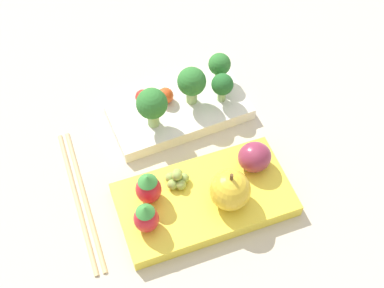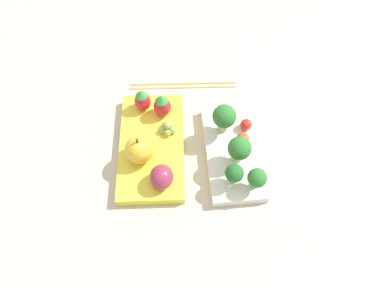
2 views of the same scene
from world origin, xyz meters
name	(u,v)px [view 1 (image 1 of 2)]	position (x,y,z in m)	size (l,w,h in m)	color
ground_plane	(192,154)	(0.00, 0.00, 0.00)	(4.00, 4.00, 0.00)	#BCB29E
bento_box_savoury	(181,111)	(0.00, 0.07, 0.01)	(0.20, 0.12, 0.02)	silver
bento_box_fruit	(204,199)	(-0.01, -0.08, 0.01)	(0.22, 0.13, 0.02)	yellow
broccoli_floret_0	(192,83)	(0.02, 0.07, 0.06)	(0.04, 0.04, 0.06)	#93B770
broccoli_floret_1	(152,105)	(-0.04, 0.05, 0.06)	(0.04, 0.04, 0.06)	#93B770
broccoli_floret_2	(222,85)	(0.06, 0.06, 0.05)	(0.03, 0.03, 0.05)	#93B770
broccoli_floret_3	(220,65)	(0.07, 0.10, 0.05)	(0.03, 0.03, 0.05)	#93B770
cherry_tomato_0	(143,97)	(-0.05, 0.09, 0.03)	(0.02, 0.02, 0.02)	red
cherry_tomato_1	(165,96)	(-0.02, 0.08, 0.03)	(0.02, 0.02, 0.02)	#DB4C1E
apple	(230,190)	(0.02, -0.09, 0.04)	(0.05, 0.05, 0.06)	gold
strawberry_0	(146,218)	(-0.08, -0.10, 0.04)	(0.03, 0.03, 0.05)	red
strawberry_1	(148,188)	(-0.07, -0.06, 0.04)	(0.03, 0.03, 0.05)	red
plum	(255,157)	(0.07, -0.05, 0.04)	(0.04, 0.04, 0.04)	#892D47
grape_cluster	(177,179)	(-0.03, -0.05, 0.03)	(0.03, 0.03, 0.02)	#8EA84C
chopsticks_pair	(81,198)	(-0.15, -0.03, 0.00)	(0.03, 0.21, 0.01)	tan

